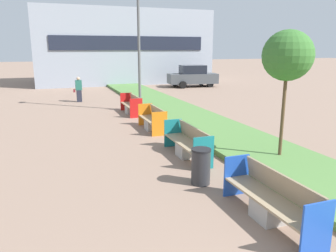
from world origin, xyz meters
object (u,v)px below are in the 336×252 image
Objects in this scene: bench_red_frame at (132,106)px; sapling_tree_near at (288,56)px; bench_orange_frame at (153,121)px; pedestrian_walking at (79,89)px; bench_teal_frame at (188,145)px; bench_blue_frame at (271,202)px; litter_bin at (201,166)px; street_lamp_post at (139,25)px; parked_car_distant at (193,76)px.

sapling_tree_near is at bearing -74.01° from bench_red_frame.
pedestrian_walking is (-2.19, 8.49, 0.42)m from bench_orange_frame.
bench_teal_frame is at bearing -89.93° from bench_orange_frame.
bench_blue_frame is 0.65× the size of sapling_tree_near.
bench_teal_frame is at bearing 75.59° from litter_bin.
street_lamp_post is (0.61, 11.98, 4.05)m from bench_blue_frame.
street_lamp_post is (1.13, 9.92, 3.97)m from litter_bin.
street_lamp_post is at bearing 81.83° from bench_orange_frame.
bench_orange_frame is 0.25× the size of street_lamp_post.
bench_orange_frame is 8.77m from pedestrian_walking.
litter_bin is at bearing -95.24° from bench_orange_frame.
parked_car_distant is (7.85, 21.37, 0.53)m from bench_blue_frame.
parked_car_distant is at bearing 73.75° from sapling_tree_near.
parked_car_distant reaches higher than pedestrian_walking.
bench_blue_frame is 0.56× the size of parked_car_distant.
bench_teal_frame is 0.30× the size of street_lamp_post.
bench_teal_frame is 3.61m from bench_orange_frame.
bench_teal_frame and bench_orange_frame have the same top height.
sapling_tree_near reaches higher than parked_car_distant.
bench_red_frame is at bearing 90.01° from bench_blue_frame.
parked_car_distant is (7.24, 9.39, -3.51)m from street_lamp_post.
bench_orange_frame is at bearing -98.17° from street_lamp_post.
bench_teal_frame is at bearing -94.42° from street_lamp_post.
bench_blue_frame is 1.58× the size of pedestrian_walking.
parked_car_distant is at bearing 65.57° from bench_teal_frame.
bench_orange_frame is at bearing 90.07° from bench_teal_frame.
litter_bin is 4.03m from sapling_tree_near.
bench_blue_frame and bench_red_frame have the same top height.
sapling_tree_near reaches higher than litter_bin.
bench_red_frame is at bearing -65.54° from pedestrian_walking.
bench_teal_frame is at bearing -89.98° from bench_red_frame.
pedestrian_walking is at bearing 96.75° from litter_bin.
street_lamp_post is at bearing 87.09° from bench_blue_frame.
pedestrian_walking reaches higher than bench_teal_frame.
bench_blue_frame is 16.35m from pedestrian_walking.
street_lamp_post reaches higher than bench_teal_frame.
bench_orange_frame is 0.90× the size of bench_red_frame.
bench_red_frame reaches higher than litter_bin.
bench_red_frame is at bearing 90.02° from bench_teal_frame.
bench_teal_frame is 7.28m from bench_red_frame.
parked_car_distant is at bearing 52.37° from street_lamp_post.
bench_blue_frame is 12.66m from street_lamp_post.
bench_teal_frame is 8.88m from street_lamp_post.
litter_bin is at bearing -165.46° from sapling_tree_near.
bench_blue_frame is 0.30× the size of street_lamp_post.
litter_bin is 21.05m from parked_car_distant.
sapling_tree_near is at bearing -98.89° from parked_car_distant.
bench_red_frame is 9.29m from sapling_tree_near.
parked_car_distant is at bearing 69.83° from bench_blue_frame.
bench_red_frame is at bearing 86.80° from litter_bin.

